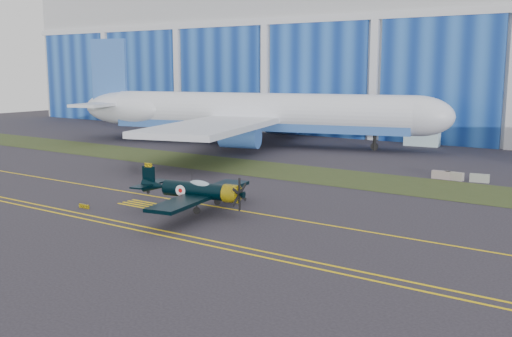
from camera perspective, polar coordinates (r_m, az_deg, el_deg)
The scene contains 14 objects.
ground at distance 50.79m, azimuth 11.27°, elevation -4.41°, with size 260.00×260.00×0.00m, color #2F2C34.
grass_median at distance 63.60m, azimuth 16.31°, elevation -1.78°, with size 260.00×10.00×0.02m, color #475128.
taxiway_centreline at distance 46.37m, azimuth 8.80°, elevation -5.66°, with size 200.00×0.20×0.02m, color yellow.
edge_line_near at distance 38.38m, azimuth 2.50°, elevation -8.80°, with size 80.00×0.20×0.02m, color yellow.
edge_line_far at distance 39.19m, azimuth 3.29°, elevation -8.42°, with size 80.00×0.20×0.02m, color yellow.
hold_short_ladder at distance 54.12m, azimuth -10.15°, elevation -3.50°, with size 6.00×2.40×0.02m, color yellow, non-canonical shape.
guard_board_left at distance 54.44m, azimuth -16.05°, elevation -3.47°, with size 1.20×0.15×0.35m, color yellow.
warbird at distance 50.60m, azimuth -5.81°, elevation -2.06°, with size 13.13×14.99×3.95m.
jetliner at distance 94.54m, azimuth 0.11°, elevation 9.31°, with size 79.44×72.21×23.39m.
shipping_container at distance 97.53m, azimuth 15.53°, elevation 2.76°, with size 5.33×2.13×2.31m, color white.
cart at distance 128.10m, azimuth -11.17°, elevation 4.23°, with size 2.06×1.24×1.24m, color #CCE6FA.
barrier_a at distance 69.06m, azimuth 17.22°, elevation -0.59°, with size 2.00×0.60×0.90m, color gray.
barrier_b at distance 68.72m, azimuth 18.36°, elevation -0.69°, with size 2.00×0.60×0.90m, color gray.
barrier_c at distance 68.35m, azimuth 20.52°, elevation -0.87°, with size 2.00×0.60×0.90m, color gray.
Camera 1 is at (19.32, -45.39, 12.09)m, focal length 42.00 mm.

